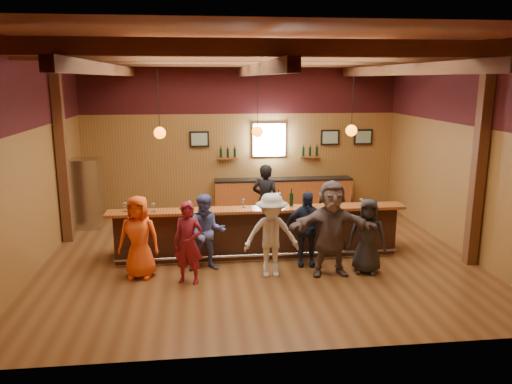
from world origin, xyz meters
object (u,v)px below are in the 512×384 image
at_px(customer_brown, 331,228).
at_px(bartender, 266,201).
at_px(back_bar_cabinet, 283,194).
at_px(customer_white, 271,235).
at_px(customer_navy, 306,229).
at_px(bar_counter, 258,230).
at_px(customer_redvest, 188,243).
at_px(customer_orange, 139,237).
at_px(customer_denim, 207,233).
at_px(bottle_a, 279,199).
at_px(customer_dark, 367,236).
at_px(stainless_fridge, 87,193).
at_px(ice_bucket, 274,201).

bearing_deg(customer_brown, bartender, 112.49).
height_order(back_bar_cabinet, customer_white, customer_white).
xyz_separation_m(customer_white, customer_navy, (0.79, 0.49, -0.05)).
xyz_separation_m(bar_counter, customer_white, (0.11, -1.34, 0.31)).
relative_size(bar_counter, customer_redvest, 4.02).
height_order(back_bar_cabinet, customer_navy, customer_navy).
distance_m(bar_counter, bartender, 1.24).
xyz_separation_m(customer_orange, customer_navy, (3.32, 0.26, -0.03)).
distance_m(customer_denim, bottle_a, 1.77).
bearing_deg(customer_brown, back_bar_cabinet, 93.06).
relative_size(customer_dark, bottle_a, 4.12).
height_order(stainless_fridge, customer_white, stainless_fridge).
xyz_separation_m(stainless_fridge, ice_bucket, (4.44, -2.70, 0.33)).
distance_m(customer_orange, customer_navy, 3.33).
xyz_separation_m(customer_navy, customer_dark, (1.11, -0.53, -0.03)).
height_order(customer_brown, customer_dark, customer_brown).
bearing_deg(customer_brown, bar_counter, 134.28).
bearing_deg(customer_brown, customer_dark, 3.70).
bearing_deg(ice_bucket, back_bar_cabinet, 77.33).
bearing_deg(bottle_a, bar_counter, 158.63).
height_order(customer_orange, customer_navy, customer_orange).
relative_size(customer_white, ice_bucket, 6.67).
relative_size(back_bar_cabinet, stainless_fridge, 2.22).
bearing_deg(ice_bucket, customer_redvest, -145.38).
bearing_deg(back_bar_cabinet, bartender, -109.32).
xyz_separation_m(customer_denim, customer_brown, (2.39, -0.52, 0.16)).
relative_size(bar_counter, bartender, 3.50).
relative_size(customer_orange, customer_redvest, 1.03).
relative_size(customer_redvest, customer_denim, 1.01).
distance_m(back_bar_cabinet, customer_orange, 5.92).
xyz_separation_m(back_bar_cabinet, customer_orange, (-3.61, -4.68, 0.33)).
bearing_deg(customer_brown, customer_white, 179.02).
bearing_deg(back_bar_cabinet, ice_bucket, -102.67).
bearing_deg(bottle_a, bartender, 94.66).
xyz_separation_m(customer_navy, customer_brown, (0.37, -0.55, 0.16)).
height_order(stainless_fridge, customer_brown, customer_brown).
distance_m(back_bar_cabinet, ice_bucket, 3.99).
height_order(customer_brown, bartender, customer_brown).
bearing_deg(bottle_a, back_bar_cabinet, 78.68).
height_order(customer_dark, bottle_a, customer_dark).
distance_m(customer_redvest, customer_white, 1.60).
bearing_deg(customer_redvest, customer_navy, 33.80).
bearing_deg(back_bar_cabinet, customer_dark, -80.47).
height_order(customer_denim, customer_navy, customer_navy).
relative_size(customer_dark, bartender, 0.84).
bearing_deg(bottle_a, customer_dark, -37.45).
relative_size(customer_denim, ice_bucket, 6.27).
relative_size(back_bar_cabinet, customer_brown, 2.12).
relative_size(back_bar_cabinet, customer_redvest, 2.55).
distance_m(bar_counter, ice_bucket, 0.82).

